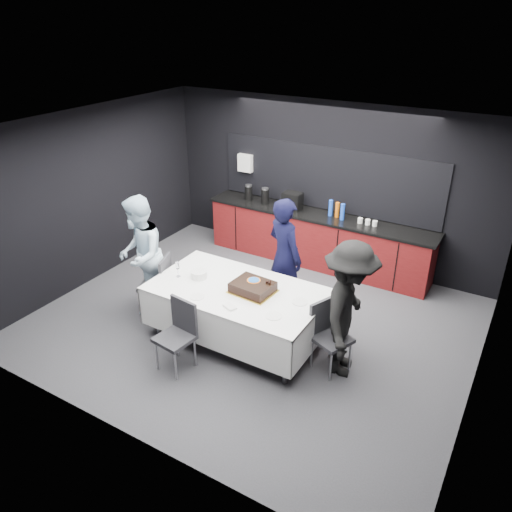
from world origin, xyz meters
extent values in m
plane|color=#404145|center=(0.00, 0.00, 0.00)|extent=(6.00, 6.00, 0.00)
cube|color=white|center=(0.00, 0.00, 2.80)|extent=(6.00, 5.00, 0.04)
cube|color=black|center=(0.00, 2.50, 1.40)|extent=(6.00, 0.04, 2.80)
cube|color=black|center=(0.00, -2.50, 1.40)|extent=(6.00, 0.04, 2.80)
cube|color=black|center=(-3.00, 0.00, 1.40)|extent=(0.04, 5.00, 2.80)
cube|color=black|center=(3.00, 0.00, 1.40)|extent=(0.04, 5.00, 2.80)
cube|color=#570D0F|center=(0.00, 2.20, 0.45)|extent=(4.00, 0.60, 0.90)
cube|color=black|center=(0.00, 2.20, 0.92)|extent=(4.10, 0.64, 0.04)
cube|color=black|center=(0.00, 2.48, 1.50)|extent=(4.00, 0.03, 1.10)
cube|color=white|center=(-1.60, 2.43, 1.55)|extent=(0.28, 0.12, 0.32)
cylinder|color=black|center=(-1.40, 2.20, 1.07)|extent=(0.14, 0.14, 0.26)
cylinder|color=black|center=(-1.05, 2.20, 1.07)|extent=(0.14, 0.14, 0.26)
cube|color=black|center=(-0.50, 2.20, 1.09)|extent=(0.32, 0.24, 0.30)
cylinder|color=blue|center=(0.20, 2.25, 1.08)|extent=(0.07, 0.07, 0.28)
cylinder|color=orange|center=(0.32, 2.25, 1.07)|extent=(0.07, 0.07, 0.26)
cylinder|color=blue|center=(0.44, 2.18, 1.08)|extent=(0.07, 0.07, 0.28)
cylinder|color=white|center=(0.75, 2.20, 0.98)|extent=(0.08, 0.08, 0.09)
cylinder|color=white|center=(0.88, 2.20, 0.98)|extent=(0.08, 0.08, 0.09)
cylinder|color=white|center=(1.00, 2.20, 0.98)|extent=(0.08, 0.08, 0.09)
cylinder|color=#99999E|center=(-1.40, 2.20, 1.21)|extent=(0.12, 0.12, 0.03)
cylinder|color=#99999E|center=(-1.05, 2.20, 1.21)|extent=(0.12, 0.12, 0.03)
cylinder|color=#99999E|center=(-1.00, -0.90, 0.38)|extent=(0.06, 0.06, 0.75)
cylinder|color=#99999E|center=(-1.00, 0.10, 0.38)|extent=(0.06, 0.06, 0.75)
cylinder|color=#99999E|center=(1.00, -0.90, 0.38)|extent=(0.06, 0.06, 0.75)
cylinder|color=#99999E|center=(1.00, 0.10, 0.38)|extent=(0.06, 0.06, 0.75)
cube|color=white|center=(0.00, -0.40, 0.76)|extent=(2.32, 1.32, 0.04)
cube|color=white|center=(0.00, -1.05, 0.49)|extent=(2.32, 0.02, 0.55)
cube|color=white|center=(0.00, 0.25, 0.49)|extent=(2.32, 0.02, 0.55)
cube|color=white|center=(-1.15, -0.40, 0.49)|extent=(0.02, 1.32, 0.55)
cube|color=white|center=(1.15, -0.40, 0.49)|extent=(0.02, 1.32, 0.55)
cube|color=gold|center=(0.22, -0.36, 0.79)|extent=(0.59, 0.49, 0.01)
cube|color=black|center=(0.22, -0.36, 0.85)|extent=(0.54, 0.45, 0.11)
cube|color=black|center=(0.22, -0.36, 0.91)|extent=(0.54, 0.45, 0.01)
cylinder|color=orange|center=(0.20, -0.30, 0.92)|extent=(0.18, 0.18, 0.00)
cylinder|color=#1758B2|center=(0.20, -0.30, 0.92)|extent=(0.15, 0.15, 0.01)
sphere|color=black|center=(0.40, -0.24, 0.94)|extent=(0.04, 0.04, 0.04)
sphere|color=black|center=(0.42, -0.28, 0.94)|extent=(0.04, 0.04, 0.04)
sphere|color=black|center=(0.38, -0.28, 0.94)|extent=(0.04, 0.04, 0.04)
cylinder|color=white|center=(-0.62, -0.41, 0.83)|extent=(0.23, 0.23, 0.10)
cylinder|color=white|center=(-0.33, -0.84, 0.78)|extent=(0.19, 0.19, 0.01)
cylinder|color=white|center=(0.87, -0.28, 0.78)|extent=(0.21, 0.21, 0.01)
cylinder|color=white|center=(0.74, -0.73, 0.78)|extent=(0.20, 0.20, 0.01)
cylinder|color=white|center=(0.17, -0.11, 0.78)|extent=(0.18, 0.18, 0.01)
cube|color=white|center=(0.17, -0.84, 0.79)|extent=(0.20, 0.16, 0.03)
cylinder|color=white|center=(-0.88, -0.53, 0.78)|extent=(0.06, 0.06, 0.00)
cylinder|color=white|center=(-0.88, -0.53, 0.84)|extent=(0.01, 0.01, 0.12)
cylinder|color=white|center=(-0.88, -0.53, 0.95)|extent=(0.05, 0.05, 0.10)
cube|color=#2A2A2F|center=(-1.40, -0.47, 0.45)|extent=(0.54, 0.54, 0.05)
cube|color=#2A2A2F|center=(-1.22, -0.40, 0.70)|extent=(0.18, 0.41, 0.45)
cylinder|color=#99999E|center=(-1.62, -0.36, 0.22)|extent=(0.03, 0.03, 0.44)
cylinder|color=#99999E|center=(-1.51, -0.68, 0.22)|extent=(0.03, 0.03, 0.44)
cylinder|color=#99999E|center=(-1.30, -0.25, 0.22)|extent=(0.03, 0.03, 0.44)
cylinder|color=#99999E|center=(-1.19, -0.57, 0.22)|extent=(0.03, 0.03, 0.44)
cube|color=#2A2A2F|center=(1.37, -0.37, 0.45)|extent=(0.55, 0.55, 0.05)
cube|color=#2A2A2F|center=(1.20, -0.30, 0.70)|extent=(0.20, 0.40, 0.45)
cylinder|color=#99999E|center=(1.46, -0.59, 0.22)|extent=(0.03, 0.03, 0.44)
cylinder|color=#99999E|center=(1.59, -0.28, 0.22)|extent=(0.03, 0.03, 0.44)
cylinder|color=#99999E|center=(1.15, -0.46, 0.22)|extent=(0.03, 0.03, 0.44)
cylinder|color=#99999E|center=(1.28, -0.15, 0.22)|extent=(0.03, 0.03, 0.44)
cube|color=#2A2A2F|center=(-0.32, -1.35, 0.45)|extent=(0.47, 0.47, 0.05)
cube|color=#2A2A2F|center=(-0.29, -1.16, 0.70)|extent=(0.42, 0.09, 0.45)
cylinder|color=#99999E|center=(-0.51, -1.50, 0.22)|extent=(0.03, 0.03, 0.44)
cylinder|color=#99999E|center=(-0.17, -1.54, 0.22)|extent=(0.03, 0.03, 0.44)
cylinder|color=#99999E|center=(-0.46, -1.16, 0.22)|extent=(0.03, 0.03, 0.44)
cylinder|color=#99999E|center=(-0.13, -1.21, 0.22)|extent=(0.03, 0.03, 0.44)
imported|color=black|center=(0.21, 0.56, 0.89)|extent=(0.77, 0.66, 1.79)
imported|color=#C5E3F7|center=(-1.64, -0.46, 0.89)|extent=(1.04, 1.09, 1.78)
imported|color=black|center=(1.52, -0.29, 0.89)|extent=(0.86, 1.25, 1.77)
camera|label=1|loc=(3.13, -5.20, 4.16)|focal=35.00mm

